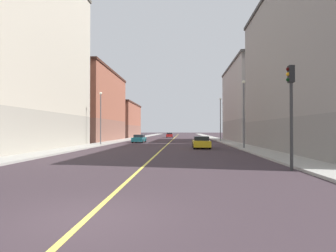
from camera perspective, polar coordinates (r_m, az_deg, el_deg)
name	(u,v)px	position (r m, az deg, el deg)	size (l,w,h in m)	color
ground_plane	(87,218)	(7.16, -16.67, -18.14)	(400.00, 400.00, 0.00)	#372B31
sidewalk_left	(220,140)	(55.96, 10.86, -2.89)	(2.70, 168.00, 0.15)	#9E9B93
sidewalk_right	(125,140)	(56.76, -9.02, -2.87)	(2.70, 168.00, 0.15)	#9E9B93
lane_center_stripe	(172,140)	(55.52, 0.85, -2.99)	(0.16, 154.00, 0.01)	#E5D14C
building_left_mid	(261,103)	(53.31, 19.06, 4.62)	(11.76, 20.29, 14.25)	gray
building_right_corner	(0,51)	(34.22, -31.82, 13.30)	(11.76, 22.23, 20.79)	#9D9688
building_right_midblock	(84,106)	(54.97, -17.17, 4.03)	(11.76, 21.36, 13.43)	brown
building_right_distant	(115,120)	(77.40, -11.06, 1.18)	(11.76, 19.58, 9.56)	brown
traffic_light_left_near	(291,102)	(15.63, 24.45, 4.64)	(0.40, 0.32, 5.51)	#2D2D2D
street_lamp_left_near	(244,107)	(30.99, 15.66, 3.86)	(0.36, 0.36, 7.45)	#4C4C51
street_lamp_right_near	(101,113)	(38.18, -13.98, 2.75)	(0.36, 0.36, 7.15)	#4C4C51
street_lamp_left_far	(220,115)	(49.52, 10.97, 2.27)	(0.36, 0.36, 7.70)	#4C4C51
car_red	(169,135)	(74.38, 0.29, -1.94)	(1.92, 4.08, 1.35)	red
car_teal	(139,139)	(45.16, -6.09, -2.68)	(1.94, 4.11, 1.33)	#196670
car_yellow	(201,143)	(31.38, 7.02, -3.47)	(1.95, 4.01, 1.38)	gold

